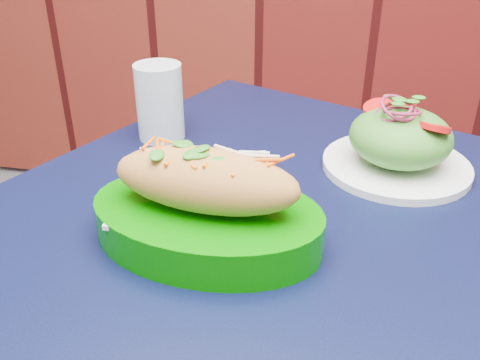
# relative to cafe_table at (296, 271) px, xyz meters

# --- Properties ---
(cafe_table) EXTENTS (1.05, 1.05, 0.75)m
(cafe_table) POSITION_rel_cafe_table_xyz_m (0.00, 0.00, 0.00)
(cafe_table) COLOR black
(cafe_table) RESTS_ON ground
(banh_mi_basket) EXTENTS (0.30, 0.21, 0.13)m
(banh_mi_basket) POSITION_rel_cafe_table_xyz_m (-0.10, -0.07, 0.14)
(banh_mi_basket) COLOR #047100
(banh_mi_basket) RESTS_ON cafe_table
(salad_plate) EXTENTS (0.22, 0.22, 0.11)m
(salad_plate) POSITION_rel_cafe_table_xyz_m (0.13, 0.16, 0.13)
(salad_plate) COLOR white
(salad_plate) RESTS_ON cafe_table
(water_glass) EXTENTS (0.08, 0.08, 0.13)m
(water_glass) POSITION_rel_cafe_table_xyz_m (-0.25, 0.21, 0.15)
(water_glass) COLOR silver
(water_glass) RESTS_ON cafe_table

